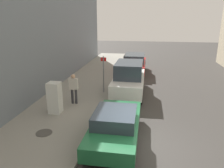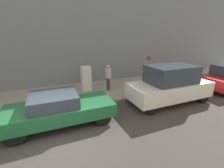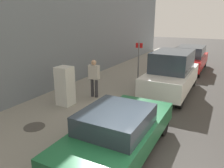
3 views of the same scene
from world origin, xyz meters
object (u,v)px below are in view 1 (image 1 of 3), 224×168
(street_sign_post, at_px, (104,72))
(parked_van_white, at_px, (129,78))
(discarded_refrigerator, at_px, (55,98))
(parked_sedan_green, at_px, (116,125))
(pedestrian_walking_far, at_px, (74,87))
(parked_suv_red, at_px, (134,63))

(street_sign_post, relative_size, parked_van_white, 0.51)
(discarded_refrigerator, height_order, street_sign_post, street_sign_post)
(parked_sedan_green, bearing_deg, street_sign_post, 106.26)
(street_sign_post, xyz_separation_m, parked_van_white, (1.62, 0.41, -0.45))
(pedestrian_walking_far, xyz_separation_m, parked_suv_red, (2.89, 8.29, -0.24))
(pedestrian_walking_far, distance_m, parked_sedan_green, 4.44)
(street_sign_post, relative_size, parked_sedan_green, 0.54)
(street_sign_post, height_order, parked_suv_red, street_sign_post)
(discarded_refrigerator, distance_m, pedestrian_walking_far, 1.49)
(street_sign_post, bearing_deg, parked_van_white, 14.15)
(street_sign_post, bearing_deg, pedestrian_walking_far, -120.07)
(parked_suv_red, bearing_deg, street_sign_post, -104.86)
(parked_van_white, relative_size, parked_suv_red, 0.97)
(parked_suv_red, bearing_deg, parked_sedan_green, -90.00)
(discarded_refrigerator, xyz_separation_m, pedestrian_walking_far, (0.56, 1.37, 0.20))
(pedestrian_walking_far, height_order, parked_sedan_green, pedestrian_walking_far)
(discarded_refrigerator, xyz_separation_m, street_sign_post, (1.84, 3.57, 0.54))
(street_sign_post, xyz_separation_m, pedestrian_walking_far, (-1.28, -2.20, -0.34))
(pedestrian_walking_far, bearing_deg, discarded_refrigerator, -157.32)
(discarded_refrigerator, relative_size, parked_sedan_green, 0.37)
(parked_sedan_green, xyz_separation_m, parked_suv_red, (0.00, 11.63, 0.17))
(parked_suv_red, bearing_deg, discarded_refrigerator, -109.68)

